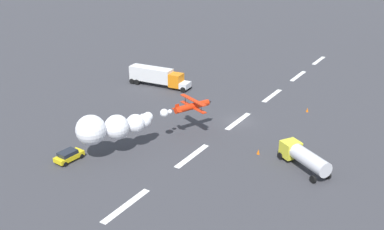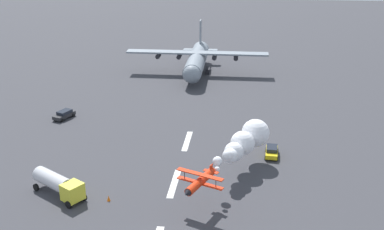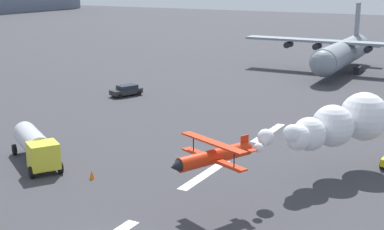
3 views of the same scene
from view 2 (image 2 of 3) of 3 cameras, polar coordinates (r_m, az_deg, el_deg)
runway_stripe_4 at (r=65.63m, az=-2.17°, el=-8.25°), size 8.00×0.90×0.01m
runway_stripe_5 at (r=78.42m, az=-0.58°, el=-3.16°), size 8.00×0.90×0.01m
cargo_transport_plane at (r=115.01m, az=0.54°, el=6.55°), size 26.60×34.61×11.48m
stunt_biplane_red at (r=67.71m, az=6.38°, el=-3.28°), size 20.78×11.78×4.17m
fuel_tanker_truck at (r=64.31m, az=-15.84°, el=-8.01°), size 6.51×8.25×2.90m
followme_car_yellow at (r=73.94m, az=9.62°, el=-4.34°), size 4.18×2.25×1.52m
airport_staff_sedan at (r=90.89m, az=-15.20°, el=0.08°), size 4.78×3.30×1.52m
traffic_cone_far at (r=62.37m, az=-10.05°, el=-9.88°), size 0.44×0.44×0.75m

